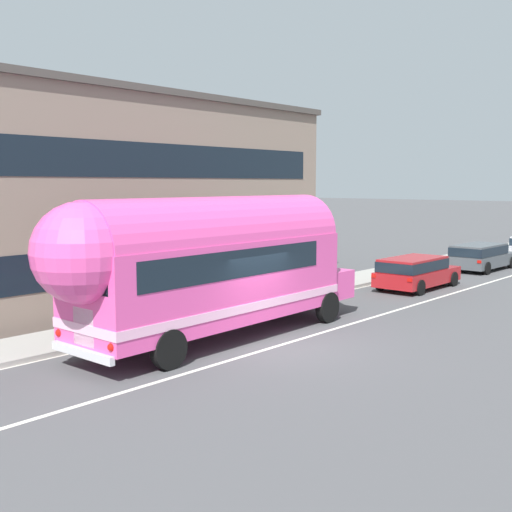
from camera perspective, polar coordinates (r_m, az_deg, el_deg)
name	(u,v)px	position (r m, az deg, el deg)	size (l,w,h in m)	color
ground_plane	(274,347)	(17.51, 1.69, -8.26)	(300.00, 300.00, 0.00)	#4C4C4F
lane_markings	(422,287)	(28.29, 14.89, -2.75)	(3.74, 80.00, 0.01)	silver
sidewalk_slab	(337,283)	(28.14, 7.39, -2.48)	(2.32, 90.00, 0.15)	#9E9B93
roadside_building	(29,197)	(27.37, -19.93, 5.02)	(13.64, 21.63, 7.84)	gray
painted_bus	(206,262)	(17.64, -4.57, -0.54)	(2.77, 11.37, 4.12)	#EA4C9E
car_lead	(415,271)	(27.63, 14.27, -1.29)	(2.01, 4.52, 1.37)	#A5191E
car_second	(481,255)	(34.61, 19.72, 0.09)	(2.08, 4.68, 1.37)	#474C51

